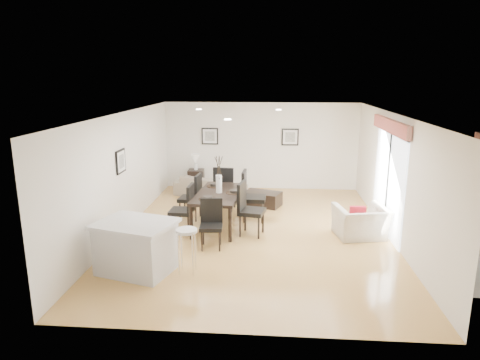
# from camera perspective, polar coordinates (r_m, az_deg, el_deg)

# --- Properties ---
(ground) EXTENTS (8.00, 8.00, 0.00)m
(ground) POSITION_cam_1_polar(r_m,az_deg,el_deg) (9.88, 1.98, -6.96)
(ground) COLOR #DDB35A
(ground) RESTS_ON ground
(wall_back) EXTENTS (6.00, 0.04, 2.70)m
(wall_back) POSITION_cam_1_polar(r_m,az_deg,el_deg) (13.41, 2.80, 4.53)
(wall_back) COLOR white
(wall_back) RESTS_ON ground
(wall_front) EXTENTS (6.00, 0.04, 2.70)m
(wall_front) POSITION_cam_1_polar(r_m,az_deg,el_deg) (5.66, 0.26, -8.44)
(wall_front) COLOR white
(wall_front) RESTS_ON ground
(wall_left) EXTENTS (0.04, 8.00, 2.70)m
(wall_left) POSITION_cam_1_polar(r_m,az_deg,el_deg) (10.06, -15.28, 0.97)
(wall_left) COLOR white
(wall_left) RESTS_ON ground
(wall_right) EXTENTS (0.04, 8.00, 2.70)m
(wall_right) POSITION_cam_1_polar(r_m,az_deg,el_deg) (9.83, 19.80, 0.34)
(wall_right) COLOR white
(wall_right) RESTS_ON ground
(ceiling) EXTENTS (6.00, 8.00, 0.02)m
(ceiling) POSITION_cam_1_polar(r_m,az_deg,el_deg) (9.27, 2.12, 8.84)
(ceiling) COLOR white
(ceiling) RESTS_ON wall_back
(sofa) EXTENTS (2.27, 1.58, 0.62)m
(sofa) POSITION_cam_1_polar(r_m,az_deg,el_deg) (12.62, -3.99, -0.90)
(sofa) COLOR gray
(sofa) RESTS_ON ground
(armchair) EXTENTS (1.24, 1.13, 0.70)m
(armchair) POSITION_cam_1_polar(r_m,az_deg,el_deg) (9.84, 15.79, -5.42)
(armchair) COLOR beige
(armchair) RESTS_ON ground
(dining_table) EXTENTS (1.16, 2.07, 0.83)m
(dining_table) POSITION_cam_1_polar(r_m,az_deg,el_deg) (10.04, -2.81, -2.14)
(dining_table) COLOR black
(dining_table) RESTS_ON ground
(dining_chair_wnear) EXTENTS (0.52, 0.52, 1.13)m
(dining_chair_wnear) POSITION_cam_1_polar(r_m,az_deg,el_deg) (9.71, -7.28, -3.50)
(dining_chair_wnear) COLOR black
(dining_chair_wnear) RESTS_ON ground
(dining_chair_wfar) EXTENTS (0.56, 0.56, 1.14)m
(dining_chair_wfar) POSITION_cam_1_polar(r_m,az_deg,el_deg) (10.64, -6.21, -1.90)
(dining_chair_wfar) COLOR black
(dining_chair_wfar) RESTS_ON ground
(dining_chair_enear) EXTENTS (0.64, 0.64, 1.20)m
(dining_chair_enear) POSITION_cam_1_polar(r_m,az_deg,el_deg) (9.54, 0.99, -3.45)
(dining_chair_enear) COLOR black
(dining_chair_enear) RESTS_ON ground
(dining_chair_efar) EXTENTS (0.58, 0.58, 1.25)m
(dining_chair_efar) POSITION_cam_1_polar(r_m,az_deg,el_deg) (10.47, 1.29, -1.74)
(dining_chair_efar) COLOR black
(dining_chair_efar) RESTS_ON ground
(dining_chair_head) EXTENTS (0.49, 0.49, 1.02)m
(dining_chair_head) POSITION_cam_1_polar(r_m,az_deg,el_deg) (8.92, -3.85, -5.40)
(dining_chair_head) COLOR black
(dining_chair_head) RESTS_ON ground
(dining_chair_foot) EXTENTS (0.59, 0.59, 1.19)m
(dining_chair_foot) POSITION_cam_1_polar(r_m,az_deg,el_deg) (11.23, -2.07, -0.84)
(dining_chair_foot) COLOR black
(dining_chair_foot) RESTS_ON ground
(vase) EXTENTS (0.95, 1.55, 0.88)m
(vase) POSITION_cam_1_polar(r_m,az_deg,el_deg) (9.92, -2.84, 0.48)
(vase) COLOR white
(vase) RESTS_ON dining_table
(coffee_table) EXTENTS (1.12, 0.89, 0.39)m
(coffee_table) POSITION_cam_1_polar(r_m,az_deg,el_deg) (11.80, 3.01, -2.51)
(coffee_table) COLOR black
(coffee_table) RESTS_ON ground
(side_table) EXTENTS (0.49, 0.49, 0.63)m
(side_table) POSITION_cam_1_polar(r_m,az_deg,el_deg) (13.49, -5.87, 0.05)
(side_table) COLOR black
(side_table) RESTS_ON ground
(table_lamp) EXTENTS (0.25, 0.25, 0.49)m
(table_lamp) POSITION_cam_1_polar(r_m,az_deg,el_deg) (13.36, -5.94, 2.68)
(table_lamp) COLOR white
(table_lamp) RESTS_ON side_table
(cushion) EXTENTS (0.34, 0.11, 0.34)m
(cushion) POSITION_cam_1_polar(r_m,az_deg,el_deg) (9.66, 15.40, -4.38)
(cushion) COLOR maroon
(cushion) RESTS_ON armchair
(kitchen_island) EXTENTS (1.59, 1.37, 0.94)m
(kitchen_island) POSITION_cam_1_polar(r_m,az_deg,el_deg) (8.06, -13.67, -8.60)
(kitchen_island) COLOR silver
(kitchen_island) RESTS_ON ground
(bar_stool) EXTENTS (0.38, 0.38, 0.84)m
(bar_stool) POSITION_cam_1_polar(r_m,az_deg,el_deg) (7.74, -7.14, -7.35)
(bar_stool) COLOR silver
(bar_stool) RESTS_ON ground
(framed_print_back_left) EXTENTS (0.52, 0.04, 0.52)m
(framed_print_back_left) POSITION_cam_1_polar(r_m,az_deg,el_deg) (13.48, -4.04, 5.85)
(framed_print_back_left) COLOR black
(framed_print_back_left) RESTS_ON wall_back
(framed_print_back_right) EXTENTS (0.52, 0.04, 0.52)m
(framed_print_back_right) POSITION_cam_1_polar(r_m,az_deg,el_deg) (13.34, 6.70, 5.71)
(framed_print_back_right) COLOR black
(framed_print_back_right) RESTS_ON wall_back
(framed_print_left_wall) EXTENTS (0.04, 0.52, 0.52)m
(framed_print_left_wall) POSITION_cam_1_polar(r_m,az_deg,el_deg) (9.81, -15.61, 2.42)
(framed_print_left_wall) COLOR black
(framed_print_left_wall) RESTS_ON wall_left
(sliding_door) EXTENTS (0.12, 2.70, 2.57)m
(sliding_door) POSITION_cam_1_polar(r_m,az_deg,el_deg) (10.04, 19.27, 2.49)
(sliding_door) COLOR white
(sliding_door) RESTS_ON wall_right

